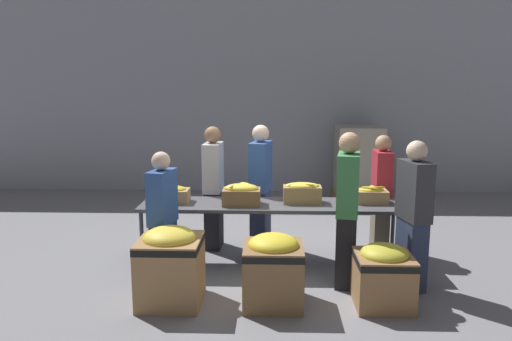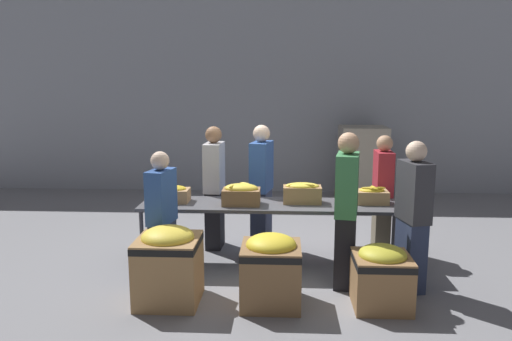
# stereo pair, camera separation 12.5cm
# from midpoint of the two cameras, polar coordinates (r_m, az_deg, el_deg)

# --- Properties ---
(ground_plane) EXTENTS (30.00, 30.00, 0.00)m
(ground_plane) POSITION_cam_midpoint_polar(r_m,az_deg,el_deg) (6.57, 1.30, -10.62)
(ground_plane) COLOR gray
(wall_back) EXTENTS (16.00, 0.08, 4.00)m
(wall_back) POSITION_cam_midpoint_polar(r_m,az_deg,el_deg) (10.52, 1.62, 8.37)
(wall_back) COLOR #9399A3
(wall_back) RESTS_ON ground_plane
(sorting_table) EXTENTS (3.33, 0.72, 0.81)m
(sorting_table) POSITION_cam_midpoint_polar(r_m,az_deg,el_deg) (6.34, 1.33, -4.22)
(sorting_table) COLOR #4C4C51
(sorting_table) RESTS_ON ground_plane
(banana_box_0) EXTENTS (0.41, 0.29, 0.23)m
(banana_box_0) POSITION_cam_midpoint_polar(r_m,az_deg,el_deg) (6.47, -10.03, -2.65)
(banana_box_0) COLOR tan
(banana_box_0) RESTS_ON sorting_table
(banana_box_1) EXTENTS (0.47, 0.32, 0.27)m
(banana_box_1) POSITION_cam_midpoint_polar(r_m,az_deg,el_deg) (6.24, -2.22, -2.70)
(banana_box_1) COLOR olive
(banana_box_1) RESTS_ON sorting_table
(banana_box_2) EXTENTS (0.48, 0.26, 0.27)m
(banana_box_2) POSITION_cam_midpoint_polar(r_m,az_deg,el_deg) (6.36, 4.76, -2.50)
(banana_box_2) COLOR #A37A4C
(banana_box_2) RESTS_ON sorting_table
(banana_box_3) EXTENTS (0.40, 0.29, 0.23)m
(banana_box_3) POSITION_cam_midpoint_polar(r_m,az_deg,el_deg) (6.50, 12.53, -2.71)
(banana_box_3) COLOR tan
(banana_box_3) RESTS_ON sorting_table
(volunteer_0) EXTENTS (0.26, 0.47, 1.72)m
(volunteer_0) POSITION_cam_midpoint_polar(r_m,az_deg,el_deg) (7.00, -5.38, -2.04)
(volunteer_0) COLOR black
(volunteer_0) RESTS_ON ground_plane
(volunteer_1) EXTENTS (0.22, 0.44, 1.62)m
(volunteer_1) POSITION_cam_midpoint_polar(r_m,az_deg,el_deg) (7.04, 13.64, -2.65)
(volunteer_1) COLOR #6B604C
(volunteer_1) RESTS_ON ground_plane
(volunteer_2) EXTENTS (0.33, 0.51, 1.75)m
(volunteer_2) POSITION_cam_midpoint_polar(r_m,az_deg,el_deg) (6.95, 0.03, -2.00)
(volunteer_2) COLOR #2D3856
(volunteer_2) RESTS_ON ground_plane
(volunteer_3) EXTENTS (0.32, 0.51, 1.78)m
(volunteer_3) POSITION_cam_midpoint_polar(r_m,az_deg,el_deg) (5.76, 9.80, -4.56)
(volunteer_3) COLOR black
(volunteer_3) RESTS_ON ground_plane
(volunteer_4) EXTENTS (0.32, 0.49, 1.70)m
(volunteer_4) POSITION_cam_midpoint_polar(r_m,az_deg,el_deg) (5.85, 16.96, -5.04)
(volunteer_4) COLOR #2D3856
(volunteer_4) RESTS_ON ground_plane
(volunteer_5) EXTENTS (0.29, 0.45, 1.56)m
(volunteer_5) POSITION_cam_midpoint_polar(r_m,az_deg,el_deg) (5.80, -11.18, -5.59)
(volunteer_5) COLOR #2D3856
(volunteer_5) RESTS_ON ground_plane
(donation_bin_0) EXTENTS (0.66, 0.66, 0.83)m
(donation_bin_0) POSITION_cam_midpoint_polar(r_m,az_deg,el_deg) (5.44, -10.39, -10.36)
(donation_bin_0) COLOR #A37A4C
(donation_bin_0) RESTS_ON ground_plane
(donation_bin_1) EXTENTS (0.63, 0.63, 0.77)m
(donation_bin_1) POSITION_cam_midpoint_polar(r_m,az_deg,el_deg) (5.34, 1.34, -11.03)
(donation_bin_1) COLOR olive
(donation_bin_1) RESTS_ON ground_plane
(donation_bin_2) EXTENTS (0.58, 0.58, 0.67)m
(donation_bin_2) POSITION_cam_midpoint_polar(r_m,az_deg,el_deg) (5.47, 13.74, -11.37)
(donation_bin_2) COLOR olive
(donation_bin_2) RESTS_ON ground_plane
(pallet_stack_0) EXTENTS (0.95, 0.95, 1.47)m
(pallet_stack_0) POSITION_cam_midpoint_polar(r_m,az_deg,el_deg) (9.98, 11.28, 0.70)
(pallet_stack_0) COLOR olive
(pallet_stack_0) RESTS_ON ground_plane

